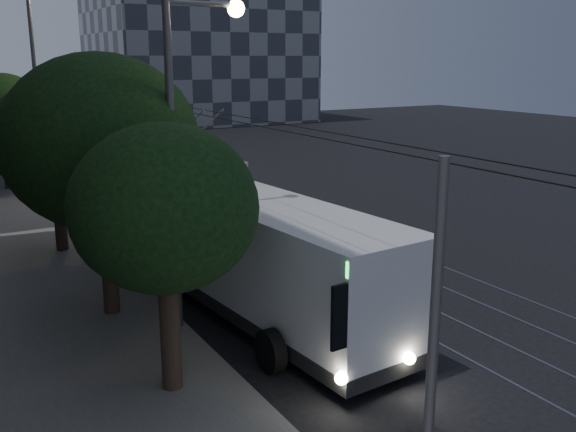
% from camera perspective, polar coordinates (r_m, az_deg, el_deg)
% --- Properties ---
extents(ground, '(120.00, 120.00, 0.00)m').
position_cam_1_polar(ground, '(20.17, 4.17, -6.82)').
color(ground, black).
rests_on(ground, ground).
extents(tram_rails, '(4.52, 90.00, 0.02)m').
position_cam_1_polar(tram_rails, '(38.60, -9.48, 3.08)').
color(tram_rails, gray).
rests_on(tram_rails, ground).
extents(overhead_wires, '(2.23, 90.00, 6.00)m').
position_cam_1_polar(overhead_wires, '(36.22, -20.91, 7.20)').
color(overhead_wires, black).
rests_on(overhead_wires, ground).
extents(building_distant_right, '(22.00, 18.00, 24.00)m').
position_cam_1_polar(building_distant_right, '(76.33, -8.18, 17.43)').
color(building_distant_right, '#353B44').
rests_on(building_distant_right, ground).
extents(trolleybus, '(3.77, 13.10, 5.63)m').
position_cam_1_polar(trolleybus, '(18.76, -4.23, -2.65)').
color(trolleybus, silver).
rests_on(trolleybus, ground).
extents(pickup_silver, '(4.39, 6.17, 1.56)m').
position_cam_1_polar(pickup_silver, '(25.69, -10.94, -0.66)').
color(pickup_silver, '#B8BAC0').
rests_on(pickup_silver, ground).
extents(car_white_a, '(3.24, 4.60, 1.45)m').
position_cam_1_polar(car_white_a, '(31.40, -15.45, 1.64)').
color(car_white_a, silver).
rests_on(car_white_a, ground).
extents(car_white_b, '(2.51, 4.54, 1.25)m').
position_cam_1_polar(car_white_b, '(40.89, -18.38, 4.04)').
color(car_white_b, silver).
rests_on(car_white_b, ground).
extents(car_white_c, '(2.68, 4.25, 1.32)m').
position_cam_1_polar(car_white_c, '(45.74, -19.67, 4.97)').
color(car_white_c, '#BABABE').
rests_on(car_white_c, ground).
extents(car_white_d, '(2.04, 4.44, 1.48)m').
position_cam_1_polar(car_white_d, '(45.97, -21.76, 4.93)').
color(car_white_d, silver).
rests_on(car_white_d, ground).
extents(tree_0, '(3.88, 3.88, 5.91)m').
position_cam_1_polar(tree_0, '(13.27, -10.92, 0.61)').
color(tree_0, '#33241C').
rests_on(tree_0, ground).
extents(tree_1, '(5.23, 5.23, 7.30)m').
position_cam_1_polar(tree_1, '(17.81, -16.32, 6.27)').
color(tree_1, '#33241C').
rests_on(tree_1, ground).
extents(tree_2, '(4.53, 4.53, 6.35)m').
position_cam_1_polar(tree_2, '(24.66, -20.16, 6.46)').
color(tree_2, '#33241C').
rests_on(tree_2, ground).
extents(tree_3, '(5.01, 5.01, 6.37)m').
position_cam_1_polar(tree_3, '(37.91, -24.10, 8.14)').
color(tree_3, '#33241C').
rests_on(tree_3, ground).
extents(streetlamp_near, '(2.16, 0.44, 8.76)m').
position_cam_1_polar(streetlamp_near, '(16.46, -9.03, 7.53)').
color(streetlamp_near, '#5C5C5E').
rests_on(streetlamp_near, ground).
extents(streetlamp_far, '(2.68, 0.44, 11.23)m').
position_cam_1_polar(streetlamp_far, '(35.70, -20.94, 12.32)').
color(streetlamp_far, '#5C5C5E').
rests_on(streetlamp_far, ground).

